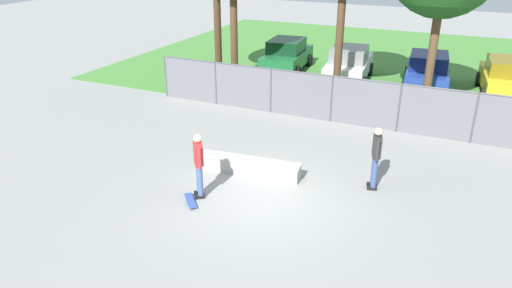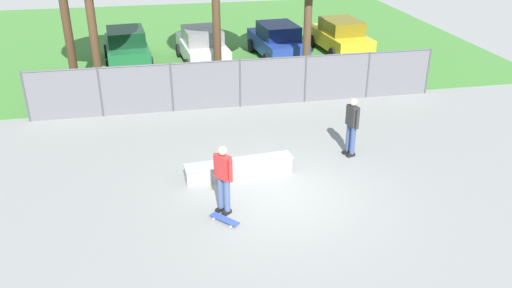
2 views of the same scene
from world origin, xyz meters
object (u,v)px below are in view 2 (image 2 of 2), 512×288
car_green (127,46)px  car_white (202,46)px  skateboarder (223,177)px  car_blue (277,41)px  car_yellow (340,36)px  skateboard (225,219)px  bystander (352,124)px  concrete_ledge (239,168)px

car_green → car_white: bearing=-8.9°
skateboarder → car_white: bearing=86.5°
car_blue → car_yellow: same height
skateboard → car_yellow: bearing=60.8°
skateboarder → skateboard: (-0.05, -0.43, -0.94)m
car_blue → bystander: 10.50m
skateboarder → car_blue: 13.63m
car_yellow → car_blue: bearing=-174.5°
car_yellow → bystander: bearing=-107.5°
skateboard → car_green: bearing=100.7°
car_yellow → concrete_ledge: bearing=-121.1°
skateboarder → car_yellow: skateboarder is taller
skateboard → car_blue: 14.07m
concrete_ledge → skateboarder: skateboarder is taller
car_yellow → bystander: size_ratio=2.39×
skateboarder → bystander: same height
concrete_ledge → skateboard: bearing=-108.2°
car_green → bystander: size_ratio=2.39×
concrete_ledge → skateboarder: size_ratio=1.69×
bystander → car_yellow: bearing=72.5°
concrete_ledge → bystander: size_ratio=1.69×
skateboard → car_yellow: (7.64, 13.65, 0.77)m
car_green → car_white: size_ratio=1.00×
skateboarder → bystander: bearing=30.1°
skateboard → car_blue: (4.41, 13.34, 0.77)m
concrete_ledge → car_green: (-3.30, 11.49, 0.59)m
skateboard → bystander: (4.22, 2.84, 0.94)m
concrete_ledge → car_yellow: car_yellow is taller
skateboard → car_yellow: 15.66m
car_white → bystander: bearing=-71.7°
car_blue → car_yellow: (3.23, 0.31, 0.00)m
concrete_ledge → car_white: car_white is taller
car_white → car_blue: 3.59m
skateboard → car_white: bearing=86.4°
skateboarder → skateboard: bearing=-97.1°
skateboarder → car_white: size_ratio=0.42×
skateboard → skateboarder: bearing=82.9°
car_green → skateboarder: bearing=-78.7°
car_green → bystander: (6.80, -10.83, 0.17)m
concrete_ledge → car_green: 11.96m
skateboard → car_white: size_ratio=0.17×
skateboarder → skateboard: skateboarder is taller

